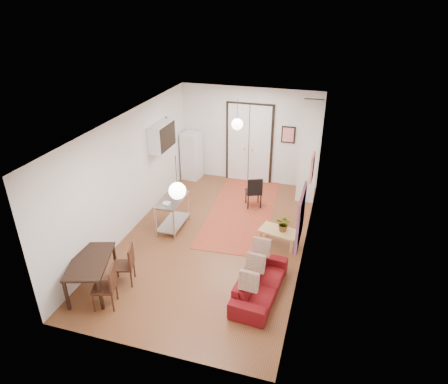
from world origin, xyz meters
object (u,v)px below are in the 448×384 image
(coffee_table, at_px, (279,232))
(black_side_chair, at_px, (254,188))
(dining_table, at_px, (90,263))
(dining_chair_far, at_px, (106,282))
(dining_chair_near, at_px, (125,260))
(fridge, at_px, (192,156))
(sofa, at_px, (260,283))
(kitchen_counter, at_px, (173,210))

(coffee_table, xyz_separation_m, black_side_chair, (-0.99, 1.75, 0.18))
(dining_table, xyz_separation_m, dining_chair_far, (0.49, -0.27, -0.12))
(dining_chair_near, xyz_separation_m, dining_chair_far, (0.00, -0.70, 0.00))
(coffee_table, relative_size, fridge, 0.65)
(dining_chair_near, bearing_deg, fridge, 167.67)
(fridge, height_order, black_side_chair, fridge)
(coffee_table, xyz_separation_m, fridge, (-3.26, 2.95, 0.41))
(sofa, relative_size, dining_chair_far, 2.08)
(dining_table, bearing_deg, dining_chair_near, 41.57)
(dining_table, bearing_deg, kitchen_counter, 76.32)
(dining_table, distance_m, dining_chair_far, 0.57)
(sofa, distance_m, fridge, 5.75)
(kitchen_counter, bearing_deg, fridge, 101.23)
(kitchen_counter, relative_size, dining_chair_near, 1.26)
(kitchen_counter, distance_m, dining_chair_near, 2.14)
(dining_chair_near, distance_m, dining_chair_far, 0.70)
(kitchen_counter, distance_m, fridge, 3.05)
(dining_chair_far, bearing_deg, black_side_chair, 141.05)
(dining_chair_near, bearing_deg, dining_table, -66.22)
(sofa, height_order, black_side_chair, black_side_chair)
(coffee_table, relative_size, black_side_chair, 1.08)
(sofa, xyz_separation_m, fridge, (-3.20, 4.76, 0.48))
(dining_table, bearing_deg, coffee_table, 38.48)
(coffee_table, xyz_separation_m, dining_chair_far, (-2.78, -2.86, 0.16))
(fridge, bearing_deg, sofa, -49.34)
(fridge, bearing_deg, dining_table, -83.27)
(dining_table, relative_size, dining_chair_near, 1.64)
(sofa, xyz_separation_m, dining_chair_near, (-2.71, -0.36, 0.23))
(fridge, relative_size, dining_chair_far, 1.73)
(black_side_chair, bearing_deg, coffee_table, 96.08)
(black_side_chair, bearing_deg, fridge, -51.16)
(dining_chair_near, bearing_deg, coffee_table, 110.11)
(dining_chair_far, bearing_deg, kitchen_counter, 159.46)
(dining_table, relative_size, black_side_chair, 1.58)
(kitchen_counter, xyz_separation_m, dining_table, (-0.62, -2.57, 0.10))
(dining_chair_near, height_order, dining_chair_far, same)
(coffee_table, relative_size, dining_table, 0.68)
(kitchen_counter, bearing_deg, coffee_table, 0.00)
(fridge, bearing_deg, dining_chair_far, -78.46)
(kitchen_counter, distance_m, dining_chair_far, 2.84)
(coffee_table, height_order, black_side_chair, black_side_chair)
(coffee_table, xyz_separation_m, dining_table, (-3.26, -2.60, 0.28))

